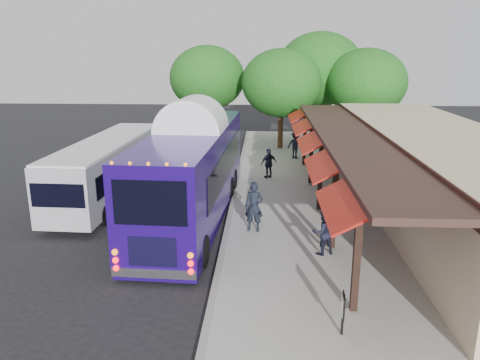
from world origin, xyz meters
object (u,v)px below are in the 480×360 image
(city_bus, at_px, (109,166))
(ped_c, at_px, (269,163))
(ped_a, at_px, (254,207))
(ped_b, at_px, (323,232))
(coach_bus, at_px, (193,167))
(ped_d, at_px, (295,145))
(sign_board, at_px, (343,308))

(city_bus, bearing_deg, ped_c, 26.15)
(city_bus, xyz_separation_m, ped_c, (7.46, 3.34, -0.58))
(ped_a, xyz_separation_m, ped_b, (2.32, -1.96, -0.17))
(city_bus, distance_m, ped_c, 8.20)
(coach_bus, bearing_deg, ped_d, 68.25)
(ped_c, bearing_deg, sign_board, 66.77)
(coach_bus, xyz_separation_m, ped_d, (4.85, 10.57, -1.10))
(ped_b, bearing_deg, ped_c, -102.26)
(city_bus, height_order, ped_d, city_bus)
(city_bus, relative_size, ped_a, 5.47)
(ped_a, distance_m, ped_d, 12.65)
(ped_b, distance_m, sign_board, 4.60)
(ped_a, height_order, ped_d, ped_a)
(ped_b, distance_m, ped_c, 9.71)
(city_bus, distance_m, ped_d, 12.30)
(ped_a, distance_m, ped_c, 7.62)
(coach_bus, distance_m, city_bus, 4.97)
(city_bus, xyz_separation_m, sign_board, (9.10, -10.82, -0.66))
(coach_bus, relative_size, ped_a, 6.55)
(ped_b, xyz_separation_m, ped_c, (-1.71, 9.55, 0.02))
(coach_bus, height_order, ped_b, coach_bus)
(sign_board, bearing_deg, ped_a, 113.81)
(ped_b, bearing_deg, city_bus, -56.52)
(ped_b, xyz_separation_m, ped_d, (0.00, 14.40, 0.08))
(ped_b, relative_size, sign_board, 1.49)
(ped_a, xyz_separation_m, ped_d, (2.32, 12.43, -0.09))
(city_bus, relative_size, sign_board, 9.85)
(city_bus, relative_size, ped_d, 6.02)
(city_bus, relative_size, ped_c, 6.48)
(ped_a, relative_size, ped_b, 1.21)
(ped_a, relative_size, ped_c, 1.19)
(ped_b, bearing_deg, coach_bus, -60.70)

